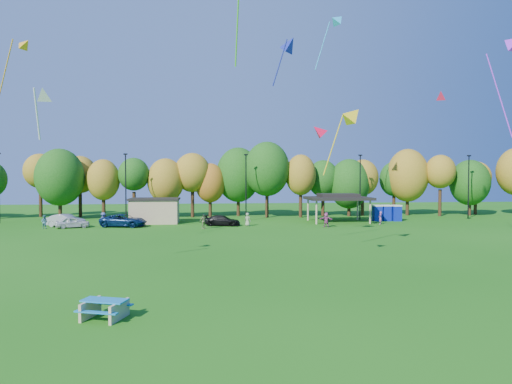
{
  "coord_description": "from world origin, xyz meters",
  "views": [
    {
      "loc": [
        -2.9,
        -21.83,
        6.09
      ],
      "look_at": [
        -0.08,
        6.0,
        5.11
      ],
      "focal_mm": 32.0,
      "sensor_mm": 36.0,
      "label": 1
    }
  ],
  "objects": [
    {
      "name": "kite_10",
      "position": [
        8.01,
        12.25,
        10.71
      ],
      "size": [
        3.47,
        1.94,
        5.6
      ],
      "color": "gold"
    },
    {
      "name": "kite_12",
      "position": [
        20.9,
        12.46,
        16.53
      ],
      "size": [
        2.11,
        4.93,
        8.45
      ],
      "color": "#9D2BE7"
    },
    {
      "name": "car_d",
      "position": [
        -1.4,
        33.98,
        0.64
      ],
      "size": [
        4.69,
        2.76,
        1.28
      ],
      "primitive_type": "imported",
      "rotation": [
        0.0,
        0.0,
        1.34
      ],
      "color": "black",
      "rests_on": "ground"
    },
    {
      "name": "car_a",
      "position": [
        -18.97,
        33.46,
        0.64
      ],
      "size": [
        4.07,
        2.61,
        1.29
      ],
      "primitive_type": "imported",
      "rotation": [
        0.0,
        0.0,
        1.88
      ],
      "color": "silver",
      "rests_on": "ground"
    },
    {
      "name": "kite_5",
      "position": [
        21.56,
        24.61,
        14.69
      ],
      "size": [
        1.67,
        1.8,
        1.44
      ],
      "color": "red"
    },
    {
      "name": "picnic_table",
      "position": [
        -7.39,
        -2.04,
        0.48
      ],
      "size": [
        2.31,
        2.11,
        0.83
      ],
      "rotation": [
        0.0,
        0.0,
        -0.32
      ],
      "color": "tan",
      "rests_on": "ground"
    },
    {
      "name": "porta_potties",
      "position": [
        20.97,
        37.71,
        1.1
      ],
      "size": [
        3.75,
        1.49,
        2.18
      ],
      "color": "#0C1F9E",
      "rests_on": "ground"
    },
    {
      "name": "tree_line",
      "position": [
        -1.03,
        45.51,
        5.91
      ],
      "size": [
        93.57,
        10.55,
        11.15
      ],
      "color": "black",
      "rests_on": "ground"
    },
    {
      "name": "far_person_0",
      "position": [
        -15.61,
        34.14,
        0.87
      ],
      "size": [
        1.26,
        1.23,
        1.73
      ],
      "primitive_type": "imported",
      "rotation": [
        0.0,
        0.0,
        0.74
      ],
      "color": "#425093",
      "rests_on": "ground"
    },
    {
      "name": "kite_14",
      "position": [
        11.36,
        28.19,
        23.4
      ],
      "size": [
        3.76,
        2.31,
        6.47
      ],
      "color": "#25B0EB"
    },
    {
      "name": "car_b",
      "position": [
        -20.12,
        34.67,
        0.76
      ],
      "size": [
        4.89,
        3.01,
        1.52
      ],
      "primitive_type": "imported",
      "rotation": [
        0.0,
        0.0,
        1.24
      ],
      "color": "#A6A5AB",
      "rests_on": "ground"
    },
    {
      "name": "lamp_posts",
      "position": [
        2.0,
        40.0,
        4.9
      ],
      "size": [
        64.5,
        0.25,
        9.09
      ],
      "color": "black",
      "rests_on": "ground"
    },
    {
      "name": "far_person_3",
      "position": [
        -22.02,
        33.01,
        0.77
      ],
      "size": [
        0.83,
        0.69,
        1.55
      ],
      "primitive_type": "imported",
      "rotation": [
        0.0,
        0.0,
        2.99
      ],
      "color": "teal",
      "rests_on": "ground"
    },
    {
      "name": "pavilion",
      "position": [
        14.0,
        37.0,
        3.23
      ],
      "size": [
        8.2,
        6.2,
        3.77
      ],
      "color": "tan",
      "rests_on": "ground"
    },
    {
      "name": "ground",
      "position": [
        0.0,
        0.0,
        0.0
      ],
      "size": [
        160.0,
        160.0,
        0.0
      ],
      "primitive_type": "plane",
      "color": "#19600F",
      "rests_on": "ground"
    },
    {
      "name": "far_person_4",
      "position": [
        18.51,
        33.62,
        0.81
      ],
      "size": [
        0.66,
        0.71,
        1.63
      ],
      "primitive_type": "imported",
      "rotation": [
        0.0,
        0.0,
        4.1
      ],
      "color": "#C55DB0",
      "rests_on": "ground"
    },
    {
      "name": "kite_11",
      "position": [
        3.98,
        17.4,
        17.45
      ],
      "size": [
        2.79,
        2.39,
        4.66
      ],
      "color": "navy"
    },
    {
      "name": "far_person_1",
      "position": [
        1.66,
        33.29,
        0.82
      ],
      "size": [
        0.95,
        0.87,
        1.63
      ],
      "primitive_type": "imported",
      "rotation": [
        0.0,
        0.0,
        2.57
      ],
      "color": "gray",
      "rests_on": "ground"
    },
    {
      "name": "utility_building",
      "position": [
        -10.0,
        38.0,
        1.64
      ],
      "size": [
        6.3,
        4.3,
        3.25
      ],
      "color": "tan",
      "rests_on": "ground"
    },
    {
      "name": "car_c",
      "position": [
        -13.21,
        34.0,
        0.76
      ],
      "size": [
        5.86,
        3.57,
        1.52
      ],
      "primitive_type": "imported",
      "rotation": [
        0.0,
        0.0,
        1.37
      ],
      "color": "#0D254F",
      "rests_on": "ground"
    },
    {
      "name": "kite_8",
      "position": [
        -18.9,
        19.96,
        17.48
      ],
      "size": [
        3.04,
        1.91,
        5.33
      ],
      "color": "orange"
    },
    {
      "name": "kite_7",
      "position": [
        -12.65,
        6.33,
        10.93
      ],
      "size": [
        1.08,
        2.14,
        3.43
      ],
      "color": "white"
    },
    {
      "name": "far_person_2",
      "position": [
        10.89,
        31.16,
        0.89
      ],
      "size": [
        1.7,
        1.28,
        1.78
      ],
      "primitive_type": "imported",
      "rotation": [
        0.0,
        0.0,
        5.76
      ],
      "color": "#9F427B",
      "rests_on": "ground"
    },
    {
      "name": "far_person_5",
      "position": [
        -3.64,
        30.88,
        0.86
      ],
      "size": [
        1.06,
        0.93,
        1.72
      ],
      "primitive_type": "imported",
      "rotation": [
        0.0,
        0.0,
        0.62
      ],
      "color": "#7E8954",
      "rests_on": "ground"
    },
    {
      "name": "kite_3",
      "position": [
        4.08,
        7.16,
        9.0
      ],
      "size": [
        1.34,
        1.07,
        1.22
      ],
      "color": "red"
    }
  ]
}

